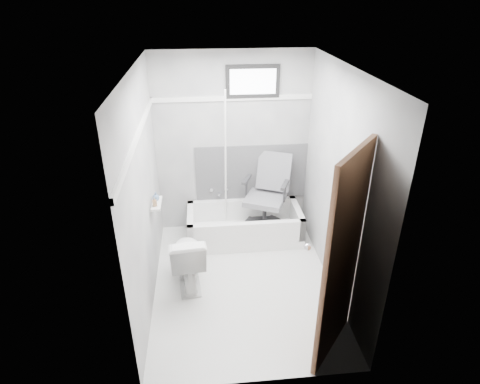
{
  "coord_description": "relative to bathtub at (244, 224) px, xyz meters",
  "views": [
    {
      "loc": [
        -0.4,
        -3.61,
        3.04
      ],
      "look_at": [
        0.0,
        0.35,
        1.0
      ],
      "focal_mm": 30.0,
      "sensor_mm": 36.0,
      "label": 1
    }
  ],
  "objects": [
    {
      "name": "soap_bottle_a",
      "position": [
        -1.06,
        -0.65,
        0.76
      ],
      "size": [
        0.05,
        0.05,
        0.1
      ],
      "primitive_type": "imported",
      "rotation": [
        0.0,
        0.0,
        0.25
      ],
      "color": "#9A734D",
      "rests_on": "shelf"
    },
    {
      "name": "toilet",
      "position": [
        -0.74,
        -0.86,
        0.13
      ],
      "size": [
        0.45,
        0.73,
        0.69
      ],
      "primitive_type": "imported",
      "rotation": [
        0.0,
        0.0,
        3.23
      ],
      "color": "white",
      "rests_on": "floor"
    },
    {
      "name": "wall_back",
      "position": [
        -0.12,
        0.37,
        0.99
      ],
      "size": [
        2.0,
        0.02,
        2.4
      ],
      "primitive_type": "cube",
      "color": "gray",
      "rests_on": "floor"
    },
    {
      "name": "window",
      "position": [
        0.13,
        0.36,
        1.81
      ],
      "size": [
        0.66,
        0.04,
        0.4
      ],
      "primitive_type": null,
      "color": "black",
      "rests_on": "wall_back"
    },
    {
      "name": "wall_left",
      "position": [
        -1.12,
        -0.93,
        0.99
      ],
      "size": [
        0.02,
        2.6,
        2.4
      ],
      "primitive_type": "cube",
      "color": "gray",
      "rests_on": "floor"
    },
    {
      "name": "bathtub",
      "position": [
        0.0,
        0.0,
        0.0
      ],
      "size": [
        1.5,
        0.7,
        0.42
      ],
      "primitive_type": null,
      "color": "white",
      "rests_on": "floor"
    },
    {
      "name": "trim_left",
      "position": [
        -1.1,
        -0.93,
        1.61
      ],
      "size": [
        0.02,
        2.6,
        0.06
      ],
      "primitive_type": "cube",
      "color": "white",
      "rests_on": "wall_left"
    },
    {
      "name": "faucet",
      "position": [
        -0.32,
        0.34,
        0.34
      ],
      "size": [
        0.26,
        0.1,
        0.16
      ],
      "primitive_type": null,
      "color": "silver",
      "rests_on": "wall_back"
    },
    {
      "name": "ceiling",
      "position": [
        -0.12,
        -0.93,
        2.19
      ],
      "size": [
        2.6,
        2.6,
        0.0
      ],
      "primitive_type": "plane",
      "rotation": [
        3.14,
        0.0,
        0.0
      ],
      "color": "silver",
      "rests_on": "floor"
    },
    {
      "name": "wall_right",
      "position": [
        0.88,
        -0.93,
        0.99
      ],
      "size": [
        0.02,
        2.6,
        2.4
      ],
      "primitive_type": "cube",
      "color": "gray",
      "rests_on": "floor"
    },
    {
      "name": "backerboard",
      "position": [
        0.13,
        0.36,
        0.59
      ],
      "size": [
        1.5,
        0.02,
        0.78
      ],
      "primitive_type": "cube",
      "color": "#4C4C4F",
      "rests_on": "wall_back"
    },
    {
      "name": "door",
      "position": [
        0.86,
        -2.21,
        0.79
      ],
      "size": [
        0.78,
        0.78,
        2.0
      ],
      "primitive_type": null,
      "color": "brown",
      "rests_on": "floor"
    },
    {
      "name": "trim_back",
      "position": [
        -0.12,
        0.36,
        1.61
      ],
      "size": [
        2.0,
        0.02,
        0.06
      ],
      "primitive_type": "cube",
      "color": "white",
      "rests_on": "wall_back"
    },
    {
      "name": "soap_bottle_b",
      "position": [
        -1.06,
        -0.51,
        0.75
      ],
      "size": [
        0.11,
        0.11,
        0.1
      ],
      "primitive_type": "imported",
      "rotation": [
        0.0,
        0.0,
        0.76
      ],
      "color": "slate",
      "rests_on": "shelf"
    },
    {
      "name": "office_chair",
      "position": [
        0.28,
        0.05,
        0.41
      ],
      "size": [
        0.77,
        0.77,
        1.01
      ],
      "primitive_type": null,
      "rotation": [
        0.0,
        0.0,
        -0.42
      ],
      "color": "slate",
      "rests_on": "bathtub"
    },
    {
      "name": "floor",
      "position": [
        -0.12,
        -0.93,
        -0.21
      ],
      "size": [
        2.6,
        2.6,
        0.0
      ],
      "primitive_type": "plane",
      "color": "white",
      "rests_on": "ground"
    },
    {
      "name": "wall_front",
      "position": [
        -0.12,
        -2.23,
        0.99
      ],
      "size": [
        2.0,
        0.02,
        2.4
      ],
      "primitive_type": "cube",
      "color": "gray",
      "rests_on": "floor"
    },
    {
      "name": "pole",
      "position": [
        -0.23,
        0.13,
        0.84
      ],
      "size": [
        0.02,
        0.33,
        1.93
      ],
      "primitive_type": "cylinder",
      "rotation": [
        0.16,
        0.0,
        0.0
      ],
      "color": "white",
      "rests_on": "bathtub"
    },
    {
      "name": "shelf",
      "position": [
        -1.05,
        -0.57,
        0.69
      ],
      "size": [
        0.1,
        0.32,
        0.02
      ],
      "primitive_type": "cube",
      "color": "silver",
      "rests_on": "wall_left"
    }
  ]
}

